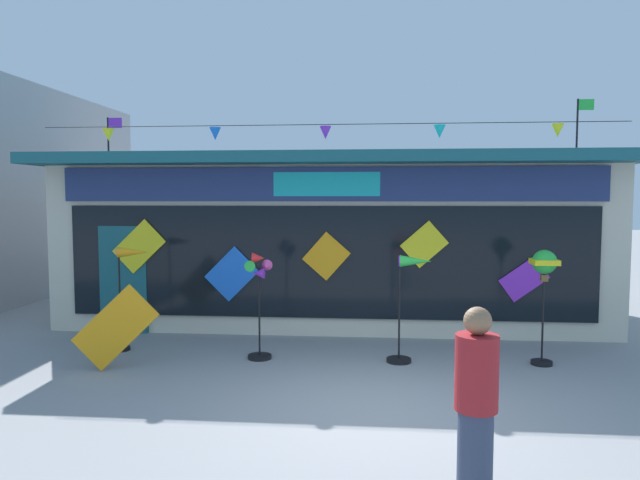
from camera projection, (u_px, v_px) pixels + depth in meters
name	position (u px, v px, depth m)	size (l,w,h in m)	color
ground_plane	(377.00, 413.00, 6.78)	(80.00, 80.00, 0.00)	gray
kite_shop_building	(334.00, 237.00, 12.43)	(10.93, 4.97, 4.55)	beige
wind_spinner_far_left	(129.00, 279.00, 9.45)	(0.65, 0.29, 1.72)	black
wind_spinner_left	(259.00, 292.00, 8.96)	(0.41, 0.37, 1.68)	black
wind_spinner_center_left	(409.00, 296.00, 8.78)	(0.67, 0.38, 1.66)	black
wind_spinner_center_right	(544.00, 272.00, 8.63)	(0.37, 0.37, 1.75)	black
person_mid_plaza	(476.00, 410.00, 4.54)	(0.34, 0.34, 1.68)	#333D56
display_kite_on_ground	(116.00, 327.00, 8.45)	(0.64, 0.03, 1.16)	orange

